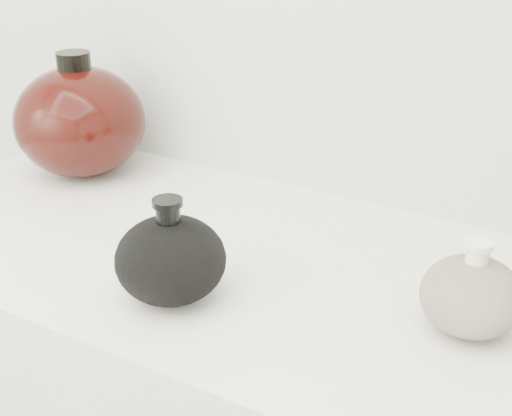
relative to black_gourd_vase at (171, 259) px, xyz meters
The scene contains 3 objects.
black_gourd_vase is the anchor object (origin of this frame).
cream_gourd_vase 0.34m from the black_gourd_vase, 19.03° to the left, with size 0.12×0.12×0.11m.
left_round_pot 0.44m from the black_gourd_vase, 146.12° to the left, with size 0.25×0.25×0.21m.
Camera 1 is at (0.39, 0.24, 1.36)m, focal length 50.00 mm.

